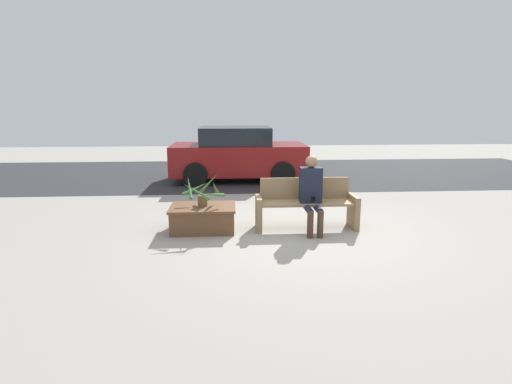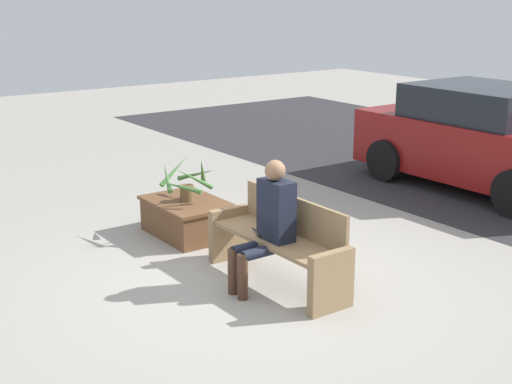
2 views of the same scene
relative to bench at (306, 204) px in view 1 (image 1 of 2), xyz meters
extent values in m
plane|color=#9E998E|center=(-0.18, -0.26, -0.43)|extent=(30.00, 30.00, 0.00)
cube|color=#2D2D30|center=(-0.18, 5.84, -0.43)|extent=(20.00, 6.00, 0.01)
cube|color=#8C704C|center=(-0.84, -0.05, -0.14)|extent=(0.09, 0.50, 0.59)
cube|color=#8C704C|center=(0.84, -0.05, -0.14)|extent=(0.09, 0.50, 0.59)
cube|color=#8C704C|center=(0.00, -0.05, 0.04)|extent=(1.60, 0.46, 0.04)
cube|color=#8C704C|center=(0.00, 0.18, 0.25)|extent=(1.60, 0.04, 0.39)
cube|color=black|center=(0.05, -0.09, 0.36)|extent=(0.37, 0.22, 0.61)
sphere|color=#8C6647|center=(0.05, -0.11, 0.77)|extent=(0.21, 0.21, 0.21)
cylinder|color=black|center=(-0.03, -0.32, 0.00)|extent=(0.11, 0.47, 0.11)
cylinder|color=black|center=(0.14, -0.32, 0.00)|extent=(0.11, 0.47, 0.11)
cylinder|color=#472D1E|center=(-0.03, -0.56, -0.20)|extent=(0.10, 0.10, 0.46)
cylinder|color=#472D1E|center=(0.14, -0.56, -0.20)|extent=(0.10, 0.10, 0.46)
cube|color=black|center=(0.05, -0.32, 0.17)|extent=(0.07, 0.09, 0.12)
cube|color=brown|center=(-1.81, -0.03, -0.22)|extent=(1.08, 0.73, 0.43)
cube|color=brown|center=(-1.81, -0.03, -0.02)|extent=(1.13, 0.78, 0.04)
cylinder|color=brown|center=(-1.81, -0.03, 0.10)|extent=(0.17, 0.17, 0.20)
cone|color=#427538|center=(-1.59, -0.05, 0.33)|extent=(0.11, 0.48, 0.32)
cone|color=#427538|center=(-1.71, 0.13, 0.38)|extent=(0.38, 0.29, 0.40)
cone|color=#427538|center=(-1.94, 0.19, 0.27)|extent=(0.47, 0.32, 0.21)
cone|color=#427538|center=(-2.03, -0.07, 0.34)|extent=(0.16, 0.47, 0.35)
cone|color=#427538|center=(-1.90, -0.25, 0.31)|extent=(0.49, 0.23, 0.29)
cone|color=#427538|center=(-1.64, -0.22, 0.25)|extent=(0.43, 0.40, 0.16)
cube|color=maroon|center=(-1.08, 4.71, 0.20)|extent=(3.80, 1.80, 0.84)
cube|color=black|center=(-1.18, 4.71, 0.86)|extent=(1.98, 1.66, 0.49)
cylinder|color=black|center=(0.10, 3.81, -0.11)|extent=(0.65, 0.18, 0.65)
cylinder|color=black|center=(0.10, 5.61, -0.11)|extent=(0.65, 0.18, 0.65)
cylinder|color=black|center=(-2.26, 3.81, -0.11)|extent=(0.65, 0.18, 0.65)
cylinder|color=black|center=(-2.26, 5.61, -0.11)|extent=(0.65, 0.18, 0.65)
camera|label=1|loc=(-1.33, -6.77, 1.71)|focal=28.00mm
camera|label=2|loc=(5.39, -4.17, 2.45)|focal=50.00mm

